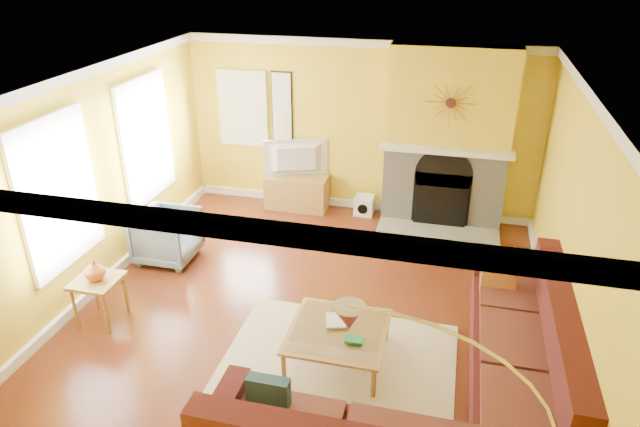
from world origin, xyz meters
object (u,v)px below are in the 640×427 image
(sectional_sofa, at_px, (409,346))
(coffee_table, at_px, (338,345))
(media_console, at_px, (297,192))
(side_table, at_px, (100,300))
(armchair, at_px, (168,236))

(sectional_sofa, xyz_separation_m, coffee_table, (-0.74, 0.15, -0.25))
(sectional_sofa, bearing_deg, media_console, 120.80)
(sectional_sofa, distance_m, coffee_table, 0.80)
(coffee_table, height_order, side_table, side_table)
(side_table, bearing_deg, armchair, 86.21)
(media_console, bearing_deg, coffee_table, -67.62)
(sectional_sofa, height_order, armchair, sectional_sofa)
(armchair, xyz_separation_m, side_table, (-0.10, -1.46, -0.08))
(armchair, bearing_deg, side_table, 176.21)
(side_table, bearing_deg, media_console, 68.92)
(media_console, xyz_separation_m, side_table, (-1.35, -3.50, 0.00))
(coffee_table, bearing_deg, armchair, 150.98)
(sectional_sofa, relative_size, armchair, 4.49)
(sectional_sofa, relative_size, side_table, 6.35)
(sectional_sofa, distance_m, media_console, 4.29)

